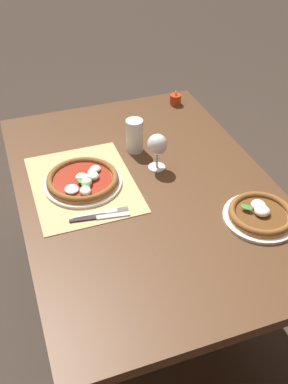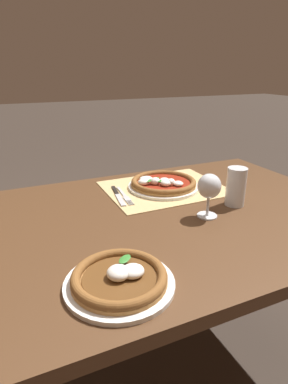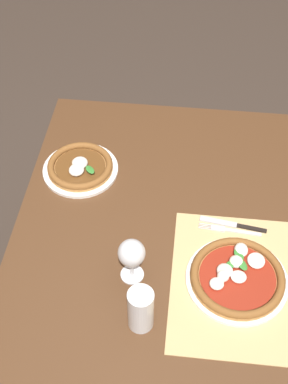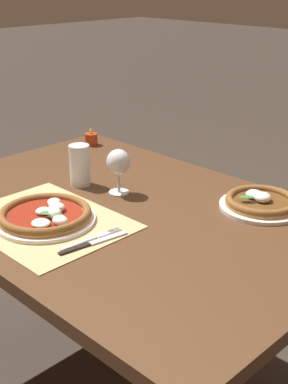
{
  "view_description": "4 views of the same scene",
  "coord_description": "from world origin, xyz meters",
  "px_view_note": "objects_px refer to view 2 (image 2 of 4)",
  "views": [
    {
      "loc": [
        1.28,
        -0.46,
        1.8
      ],
      "look_at": [
        0.1,
        -0.04,
        0.8
      ],
      "focal_mm": 42.0,
      "sensor_mm": 36.0,
      "label": 1
    },
    {
      "loc": [
        0.52,
        0.91,
        1.22
      ],
      "look_at": [
        0.1,
        -0.01,
        0.83
      ],
      "focal_mm": 30.0,
      "sensor_mm": 36.0,
      "label": 2
    },
    {
      "loc": [
        -0.97,
        -0.05,
        2.09
      ],
      "look_at": [
        0.16,
        0.08,
        0.82
      ],
      "focal_mm": 50.0,
      "sensor_mm": 36.0,
      "label": 3
    },
    {
      "loc": [
        1.14,
        -1.04,
        1.44
      ],
      "look_at": [
        0.1,
        0.0,
        0.83
      ],
      "focal_mm": 50.0,
      "sensor_mm": 36.0,
      "label": 4
    }
  ],
  "objects_px": {
    "knife": "(118,196)",
    "wine_glass": "(209,188)",
    "pizza_far": "(120,279)",
    "fork": "(124,196)",
    "pint_glass": "(236,187)",
    "pizza_near": "(163,183)"
  },
  "relations": [
    {
      "from": "knife",
      "to": "wine_glass",
      "type": "bearing_deg",
      "value": 126.57
    },
    {
      "from": "pizza_far",
      "to": "wine_glass",
      "type": "height_order",
      "value": "wine_glass"
    },
    {
      "from": "knife",
      "to": "pizza_far",
      "type": "bearing_deg",
      "value": 70.47
    },
    {
      "from": "fork",
      "to": "knife",
      "type": "bearing_deg",
      "value": -25.55
    },
    {
      "from": "pint_glass",
      "to": "fork",
      "type": "relative_size",
      "value": 0.72
    },
    {
      "from": "wine_glass",
      "to": "pint_glass",
      "type": "relative_size",
      "value": 1.07
    },
    {
      "from": "pizza_near",
      "to": "pizza_far",
      "type": "height_order",
      "value": "pizza_near"
    },
    {
      "from": "fork",
      "to": "pint_glass",
      "type": "bearing_deg",
      "value": 145.15
    },
    {
      "from": "wine_glass",
      "to": "knife",
      "type": "xyz_separation_m",
      "value": [
        0.22,
        -0.3,
        -0.1
      ]
    },
    {
      "from": "wine_glass",
      "to": "knife",
      "type": "bearing_deg",
      "value": -53.43
    },
    {
      "from": "pint_glass",
      "to": "knife",
      "type": "distance_m",
      "value": 0.46
    },
    {
      "from": "pizza_far",
      "to": "pint_glass",
      "type": "height_order",
      "value": "pint_glass"
    },
    {
      "from": "fork",
      "to": "pizza_near",
      "type": "bearing_deg",
      "value": -173.54
    },
    {
      "from": "pint_glass",
      "to": "knife",
      "type": "bearing_deg",
      "value": -34.32
    },
    {
      "from": "pizza_far",
      "to": "pint_glass",
      "type": "bearing_deg",
      "value": -153.73
    },
    {
      "from": "wine_glass",
      "to": "knife",
      "type": "relative_size",
      "value": 0.72
    },
    {
      "from": "pizza_near",
      "to": "knife",
      "type": "xyz_separation_m",
      "value": [
        0.21,
        0.01,
        -0.02
      ]
    },
    {
      "from": "knife",
      "to": "pizza_near",
      "type": "bearing_deg",
      "value": -177.3
    },
    {
      "from": "wine_glass",
      "to": "knife",
      "type": "distance_m",
      "value": 0.38
    },
    {
      "from": "pizza_near",
      "to": "pint_glass",
      "type": "xyz_separation_m",
      "value": [
        -0.16,
        0.26,
        0.05
      ]
    },
    {
      "from": "pizza_far",
      "to": "knife",
      "type": "bearing_deg",
      "value": -109.53
    },
    {
      "from": "pizza_far",
      "to": "pint_glass",
      "type": "distance_m",
      "value": 0.63
    }
  ]
}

